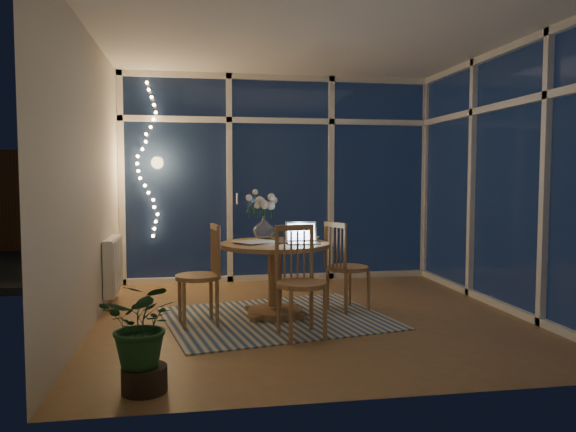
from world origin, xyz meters
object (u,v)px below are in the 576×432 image
at_px(flower_vase, 264,228).
at_px(potted_plant, 143,331).
at_px(dining_table, 275,280).
at_px(laptop, 303,232).
at_px(chair_front, 302,281).
at_px(chair_left, 198,274).
at_px(chair_right, 348,266).

distance_m(flower_vase, potted_plant, 2.34).
height_order(dining_table, laptop, laptop).
distance_m(laptop, potted_plant, 2.12).
xyz_separation_m(dining_table, chair_front, (0.11, -0.74, 0.12)).
relative_size(chair_left, laptop, 3.08).
height_order(dining_table, chair_left, chair_left).
bearing_deg(laptop, chair_front, -100.41).
relative_size(dining_table, chair_front, 1.10).
xyz_separation_m(dining_table, laptop, (0.25, -0.11, 0.46)).
distance_m(chair_front, laptop, 0.72).
bearing_deg(potted_plant, chair_left, 77.48).
distance_m(dining_table, chair_right, 0.75).
xyz_separation_m(chair_front, laptop, (0.13, 0.62, 0.34)).
relative_size(dining_table, chair_left, 1.13).
xyz_separation_m(chair_front, potted_plant, (-1.18, -0.99, -0.09)).
xyz_separation_m(chair_left, chair_right, (1.46, 0.28, -0.01)).
xyz_separation_m(dining_table, chair_left, (-0.72, -0.19, 0.10)).
xyz_separation_m(laptop, potted_plant, (-1.31, -1.61, -0.43)).
relative_size(chair_front, laptop, 3.16).
xyz_separation_m(chair_front, flower_vase, (-0.17, 1.08, 0.34)).
height_order(chair_right, chair_front, chair_front).
height_order(chair_left, flower_vase, flower_vase).
distance_m(chair_right, laptop, 0.64).
relative_size(dining_table, flower_vase, 4.90).
bearing_deg(laptop, potted_plant, -127.35).
bearing_deg(dining_table, chair_left, -165.51).
distance_m(chair_front, flower_vase, 1.15).
xyz_separation_m(chair_right, laptop, (-0.49, -0.21, 0.36)).
bearing_deg(laptop, chair_left, -173.98).
xyz_separation_m(chair_right, chair_front, (-0.63, -0.83, 0.02)).
bearing_deg(dining_table, potted_plant, -121.63).
bearing_deg(chair_right, dining_table, 73.24).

